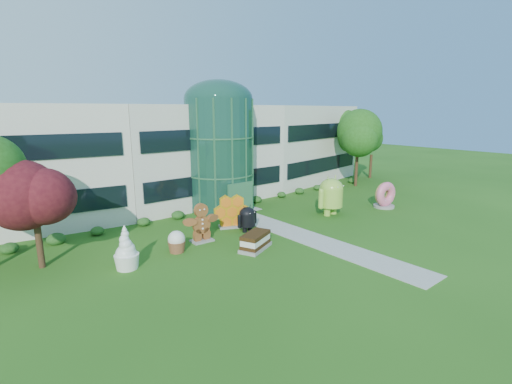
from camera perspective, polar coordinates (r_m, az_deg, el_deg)
ground at (r=26.00m, az=9.80°, el=-7.61°), size 140.00×140.00×0.00m
building at (r=38.77m, az=-10.62°, el=6.09°), size 46.00×15.00×9.30m
atrium at (r=33.66m, az=-5.61°, el=5.71°), size 6.00×6.00×9.80m
walkway at (r=27.24m, az=6.60°, el=-6.51°), size 2.40×20.00×0.04m
tree_red at (r=24.14m, az=-30.77°, el=-3.36°), size 4.00×4.00×6.00m
trees_backdrop at (r=34.58m, az=-6.52°, el=4.71°), size 52.00×8.00×8.40m
android_green at (r=32.29m, az=11.47°, el=-0.23°), size 3.42×2.38×3.74m
android_black at (r=27.48m, az=-1.36°, el=-3.90°), size 2.04×1.47×2.19m
donut at (r=36.16m, az=19.18°, el=-0.37°), size 2.49×1.46×2.44m
gingerbread at (r=25.63m, az=-8.41°, el=-4.64°), size 3.01×1.28×2.73m
ice_cream_sandwich at (r=24.23m, az=-0.09°, el=-7.55°), size 2.77×2.12×1.11m
honeycomb at (r=28.48m, az=-3.75°, el=-3.22°), size 3.09×2.17×2.30m
froyo at (r=22.40m, az=-19.39°, el=-8.03°), size 1.87×1.87×2.56m
cupcake at (r=24.24m, az=-12.12°, el=-7.45°), size 1.26×1.26×1.41m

